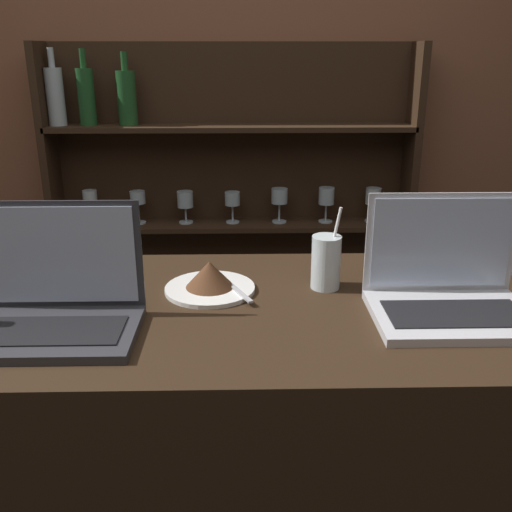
% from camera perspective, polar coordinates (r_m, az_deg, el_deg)
% --- Properties ---
extents(bar_counter, '(1.66, 0.65, 1.06)m').
position_cam_1_polar(bar_counter, '(1.53, -5.80, -23.24)').
color(bar_counter, black).
rests_on(bar_counter, ground_plane).
extents(back_wall, '(7.00, 0.06, 2.70)m').
position_cam_1_polar(back_wall, '(2.44, -4.17, 14.43)').
color(back_wall, brown).
rests_on(back_wall, ground_plane).
extents(back_shelf, '(1.49, 0.18, 1.61)m').
position_cam_1_polar(back_shelf, '(2.46, -2.83, 2.65)').
color(back_shelf, '#332114').
rests_on(back_shelf, ground_plane).
extents(laptop_near, '(0.33, 0.22, 0.24)m').
position_cam_1_polar(laptop_near, '(1.18, -19.64, -4.39)').
color(laptop_near, '#333338').
rests_on(laptop_near, bar_counter).
extents(laptop_far, '(0.32, 0.23, 0.24)m').
position_cam_1_polar(laptop_far, '(1.25, 18.71, -3.10)').
color(laptop_far, silver).
rests_on(laptop_far, bar_counter).
extents(cake_plate, '(0.20, 0.20, 0.07)m').
position_cam_1_polar(cake_plate, '(1.29, -4.63, -2.37)').
color(cake_plate, white).
rests_on(cake_plate, bar_counter).
extents(water_glass, '(0.07, 0.07, 0.19)m').
position_cam_1_polar(water_glass, '(1.31, 7.01, -0.61)').
color(water_glass, silver).
rests_on(water_glass, bar_counter).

